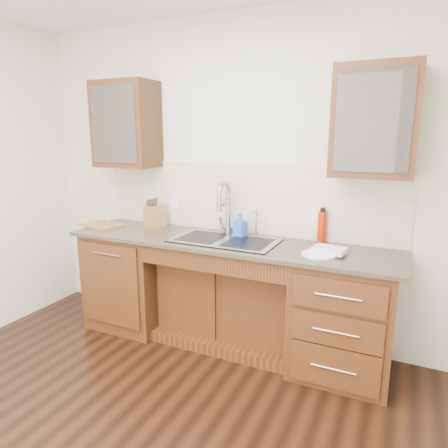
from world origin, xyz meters
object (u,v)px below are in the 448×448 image
at_px(water_bottle, 322,227).
at_px(soap_bottle, 240,225).
at_px(cutting_board, 101,225).
at_px(plate, 319,255).
at_px(knife_block, 155,216).

bearing_deg(water_bottle, soap_bottle, -170.91).
distance_m(soap_bottle, cutting_board, 1.35).
xyz_separation_m(soap_bottle, plate, (0.70, -0.25, -0.09)).
bearing_deg(plate, knife_block, 171.02).
bearing_deg(water_bottle, knife_block, -175.83).
height_order(knife_block, cutting_board, knife_block).
relative_size(plate, cutting_board, 0.64).
bearing_deg(soap_bottle, knife_block, -165.34).
height_order(water_bottle, plate, water_bottle).
bearing_deg(soap_bottle, cutting_board, -158.29).
height_order(soap_bottle, knife_block, knife_block).
relative_size(plate, knife_block, 1.17).
relative_size(water_bottle, plate, 1.03).
distance_m(water_bottle, plate, 0.38).
height_order(soap_bottle, cutting_board, soap_bottle).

